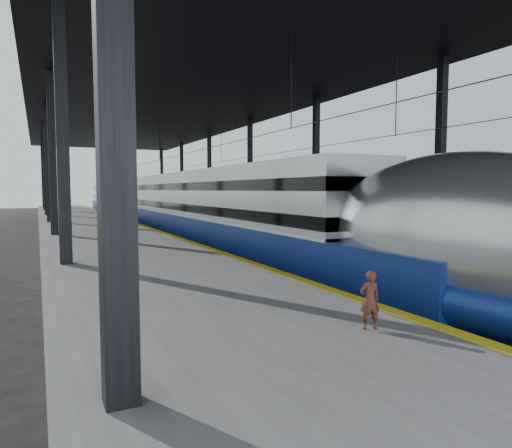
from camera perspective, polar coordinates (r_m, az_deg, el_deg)
ground at (r=12.19m, az=7.95°, el=-11.09°), size 160.00×160.00×0.00m
platform at (r=30.06m, az=-19.74°, el=-1.15°), size 6.00×80.00×1.00m
yellow_strip at (r=30.42m, az=-14.51°, el=-0.02°), size 0.30×80.00×0.01m
rails at (r=31.91m, az=-5.28°, el=-1.37°), size 6.52×80.00×0.16m
canopy at (r=31.50m, az=-9.99°, el=15.02°), size 18.00×75.00×9.47m
tgv_train at (r=35.92m, az=-11.88°, el=2.22°), size 2.95×65.20×4.23m
second_train at (r=41.45m, az=-6.57°, el=2.78°), size 3.07×56.05×4.22m
child at (r=7.58m, az=14.02°, el=-9.20°), size 0.39×0.29×0.95m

